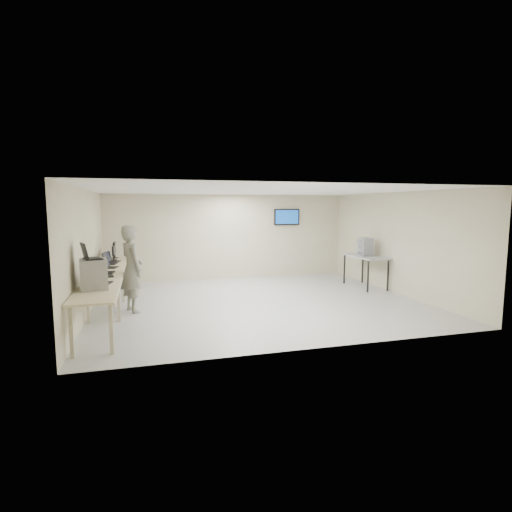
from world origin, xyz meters
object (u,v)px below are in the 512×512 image
object	(u,v)px
soldier	(132,269)
equipment_box	(94,274)
side_table	(366,258)
workbench	(107,276)

from	to	relation	value
soldier	equipment_box	bearing A→B (deg)	136.70
equipment_box	side_table	bearing A→B (deg)	12.67
workbench	equipment_box	xyz separation A→B (m)	(-0.06, -1.80, 0.35)
workbench	soldier	size ratio (longest dim) A/B	3.00
side_table	equipment_box	bearing A→B (deg)	-159.34
equipment_box	side_table	xyz separation A→B (m)	(7.25, 2.73, -0.30)
soldier	side_table	size ratio (longest dim) A/B	1.26
equipment_box	side_table	size ratio (longest dim) A/B	0.35
equipment_box	side_table	distance (m)	7.75
side_table	soldier	bearing A→B (deg)	-170.95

